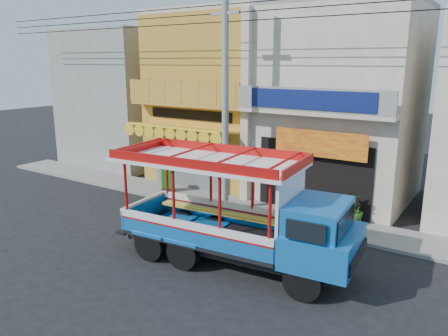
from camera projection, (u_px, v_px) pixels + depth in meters
name	position (u px, v px, depth m)	size (l,w,h in m)	color
ground	(196.00, 245.00, 14.39)	(90.00, 90.00, 0.00)	black
sidewalk	(255.00, 210.00, 17.62)	(30.00, 2.00, 0.12)	slate
shophouse_left	(226.00, 98.00, 22.01)	(6.00, 7.50, 8.24)	#B39827
shophouse_right	(343.00, 104.00, 18.80)	(6.00, 6.75, 8.24)	#B3A793
party_pilaster	(246.00, 109.00, 17.91)	(0.35, 0.30, 8.00)	#B3A793
filler_building_left	(128.00, 98.00, 25.85)	(6.00, 6.00, 7.60)	gray
utility_pole	(229.00, 85.00, 16.32)	(28.00, 0.26, 9.00)	gray
songthaew_truck	(251.00, 216.00, 12.42)	(7.39, 2.93, 3.37)	black
green_sign	(168.00, 182.00, 19.89)	(0.66, 0.37, 1.01)	black
potted_plant_a	(333.00, 206.00, 16.17)	(1.02, 0.88, 1.13)	#254F16
potted_plant_b	(322.00, 213.00, 15.82)	(0.49, 0.40, 0.90)	#254F16
potted_plant_c	(355.00, 209.00, 15.85)	(0.63, 0.63, 1.12)	#254F16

